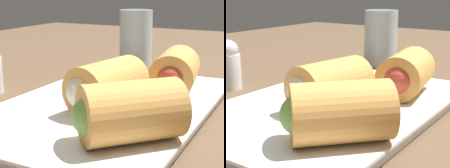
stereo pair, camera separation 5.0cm
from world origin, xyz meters
TOP-DOWN VIEW (x-y plane):
  - table_surface at (0.00, 0.00)cm, footprint 180.00×140.00cm
  - serving_plate at (3.02, -0.25)cm, footprint 33.72×21.70cm
  - roll_front_left at (9.92, -5.36)cm, footprint 9.75×6.63cm
  - roll_front_right at (-6.43, -6.43)cm, footprint 9.79×9.69cm
  - roll_back_left at (0.15, -0.87)cm, footprint 9.75×6.62cm
  - drinking_glass at (30.13, 8.76)cm, footprint 6.05×6.05cm
  - salt_shaker at (3.37, 18.76)cm, footprint 3.36×3.36cm

SIDE VIEW (x-z plane):
  - table_surface at x=0.00cm, z-range 0.00..2.00cm
  - serving_plate at x=3.02cm, z-range 2.01..3.51cm
  - salt_shaker at x=3.37cm, z-range 1.96..9.05cm
  - roll_front_left at x=9.92cm, z-range 3.50..8.78cm
  - roll_front_right at x=-6.43cm, z-range 3.50..8.78cm
  - roll_back_left at x=0.15cm, z-range 3.50..8.78cm
  - drinking_glass at x=30.13cm, z-range 2.00..12.08cm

